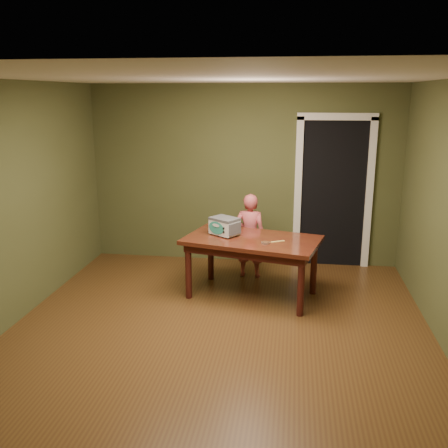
# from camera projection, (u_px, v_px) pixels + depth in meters

# --- Properties ---
(floor) EXTENTS (5.00, 5.00, 0.00)m
(floor) POSITION_uv_depth(u_px,v_px,m) (217.00, 336.00, 5.21)
(floor) COLOR #513517
(floor) RESTS_ON ground
(room_shell) EXTENTS (4.52, 5.02, 2.61)m
(room_shell) POSITION_uv_depth(u_px,v_px,m) (217.00, 174.00, 4.78)
(room_shell) COLOR #474D29
(room_shell) RESTS_ON ground
(doorway) EXTENTS (1.10, 0.66, 2.25)m
(doorway) POSITION_uv_depth(u_px,v_px,m) (332.00, 191.00, 7.43)
(doorway) COLOR black
(doorway) RESTS_ON ground
(dining_table) EXTENTS (1.77, 1.25, 0.75)m
(dining_table) POSITION_uv_depth(u_px,v_px,m) (252.00, 246.00, 6.09)
(dining_table) COLOR #3C140D
(dining_table) RESTS_ON floor
(toy_oven) EXTENTS (0.42, 0.39, 0.22)m
(toy_oven) POSITION_uv_depth(u_px,v_px,m) (224.00, 226.00, 6.18)
(toy_oven) COLOR #4C4F54
(toy_oven) RESTS_ON dining_table
(baking_pan) EXTENTS (0.10, 0.10, 0.02)m
(baking_pan) POSITION_uv_depth(u_px,v_px,m) (266.00, 243.00, 5.84)
(baking_pan) COLOR silver
(baking_pan) RESTS_ON dining_table
(spatula) EXTENTS (0.17, 0.11, 0.01)m
(spatula) POSITION_uv_depth(u_px,v_px,m) (278.00, 241.00, 5.92)
(spatula) COLOR #E1C862
(spatula) RESTS_ON dining_table
(child) EXTENTS (0.45, 0.33, 1.16)m
(child) POSITION_uv_depth(u_px,v_px,m) (250.00, 236.00, 6.78)
(child) COLOR #C04F53
(child) RESTS_ON floor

